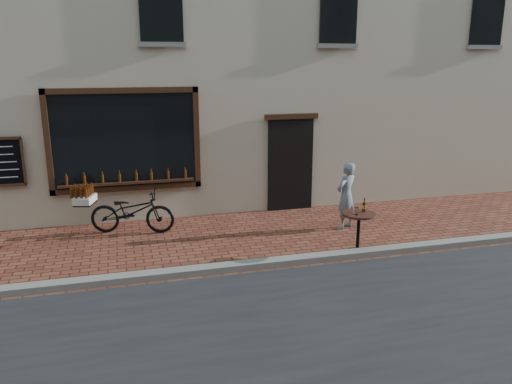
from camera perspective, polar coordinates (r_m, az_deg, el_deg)
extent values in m
plane|color=#57261C|center=(8.63, -0.73, -9.25)|extent=(90.00, 90.00, 0.00)
cube|color=slate|center=(8.78, -1.06, -8.38)|extent=(90.00, 0.25, 0.12)
cube|color=#BAAF92|center=(14.35, -7.72, 20.57)|extent=(28.00, 6.00, 10.00)
cube|color=black|center=(11.21, -14.77, 5.74)|extent=(3.00, 0.06, 2.00)
cube|color=black|center=(11.09, -15.13, 11.14)|extent=(3.24, 0.10, 0.12)
cube|color=black|center=(11.40, -14.42, 0.46)|extent=(3.24, 0.10, 0.12)
cube|color=black|center=(11.29, -22.72, 5.15)|extent=(0.12, 0.10, 2.24)
cube|color=black|center=(11.31, -6.81, 6.20)|extent=(0.12, 0.10, 2.24)
cube|color=black|center=(11.32, -14.46, 1.04)|extent=(2.90, 0.16, 0.05)
cube|color=black|center=(11.99, 3.94, 3.11)|extent=(1.10, 0.10, 2.20)
cube|color=black|center=(11.79, 4.08, 8.62)|extent=(1.30, 0.10, 0.12)
cube|color=black|center=(11.50, -26.69, 3.10)|extent=(0.62, 0.04, 0.92)
cylinder|color=#3D1C07|center=(11.35, -20.80, 1.20)|extent=(0.06, 0.06, 0.19)
cylinder|color=#3D1C07|center=(11.32, -19.01, 1.33)|extent=(0.06, 0.06, 0.19)
cylinder|color=#3D1C07|center=(11.30, -17.21, 1.45)|extent=(0.06, 0.06, 0.19)
cylinder|color=#3D1C07|center=(11.29, -15.40, 1.57)|extent=(0.06, 0.06, 0.19)
cylinder|color=#3D1C07|center=(11.29, -13.59, 1.69)|extent=(0.06, 0.06, 0.19)
cylinder|color=#3D1C07|center=(11.31, -11.78, 1.81)|extent=(0.06, 0.06, 0.19)
cylinder|color=#3D1C07|center=(11.33, -9.98, 1.92)|extent=(0.06, 0.06, 0.19)
cylinder|color=#3D1C07|center=(11.37, -8.19, 2.04)|extent=(0.06, 0.06, 0.19)
cube|color=black|center=(11.19, -10.84, 20.08)|extent=(0.90, 0.06, 1.40)
cube|color=black|center=(12.20, 9.44, 19.68)|extent=(0.90, 0.06, 1.40)
cube|color=black|center=(14.30, 24.95, 17.81)|extent=(0.90, 0.06, 1.40)
imported|color=black|center=(10.76, -13.96, -2.16)|extent=(1.86, 1.07, 0.92)
cube|color=black|center=(11.00, -18.93, -1.23)|extent=(0.47, 0.57, 0.03)
cube|color=beige|center=(10.98, -18.96, -0.79)|extent=(0.47, 0.59, 0.14)
cylinder|color=#3D1C07|center=(10.73, -18.84, -0.19)|extent=(0.06, 0.06, 0.19)
cylinder|color=#3D1C07|center=(10.77, -19.36, -0.18)|extent=(0.06, 0.06, 0.19)
cylinder|color=#3D1C07|center=(10.80, -19.87, -0.18)|extent=(0.06, 0.06, 0.19)
cylinder|color=#3D1C07|center=(10.84, -20.38, -0.18)|extent=(0.06, 0.06, 0.19)
cylinder|color=#3D1C07|center=(10.84, -18.63, -0.02)|extent=(0.06, 0.06, 0.19)
cylinder|color=#3D1C07|center=(10.88, -19.14, -0.02)|extent=(0.06, 0.06, 0.19)
cylinder|color=#3D1C07|center=(10.91, -19.65, -0.02)|extent=(0.06, 0.06, 0.19)
cylinder|color=#3D1C07|center=(10.95, -20.15, -0.01)|extent=(0.06, 0.06, 0.19)
cylinder|color=#3D1C07|center=(10.96, -18.43, 0.14)|extent=(0.06, 0.06, 0.19)
cylinder|color=#3D1C07|center=(10.99, -18.93, 0.15)|extent=(0.06, 0.06, 0.19)
cylinder|color=#3D1C07|center=(11.03, -19.43, 0.15)|extent=(0.06, 0.06, 0.19)
cylinder|color=#3D1C07|center=(11.06, -19.93, 0.15)|extent=(0.06, 0.06, 0.19)
cylinder|color=#3D1C07|center=(11.07, -18.23, 0.30)|extent=(0.06, 0.06, 0.19)
cylinder|color=#3D1C07|center=(11.10, -18.73, 0.31)|extent=(0.06, 0.06, 0.19)
cylinder|color=black|center=(9.65, 11.48, -6.79)|extent=(0.45, 0.45, 0.03)
cylinder|color=black|center=(9.52, 11.59, -4.69)|extent=(0.06, 0.06, 0.72)
cylinder|color=black|center=(9.40, 11.71, -2.50)|extent=(0.62, 0.62, 0.04)
cylinder|color=gold|center=(9.48, 12.25, -1.66)|extent=(0.07, 0.07, 0.06)
cylinder|color=white|center=(9.27, 11.37, -2.16)|extent=(0.08, 0.08, 0.13)
imported|color=slate|center=(10.83, 10.26, -0.42)|extent=(0.63, 0.55, 1.44)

